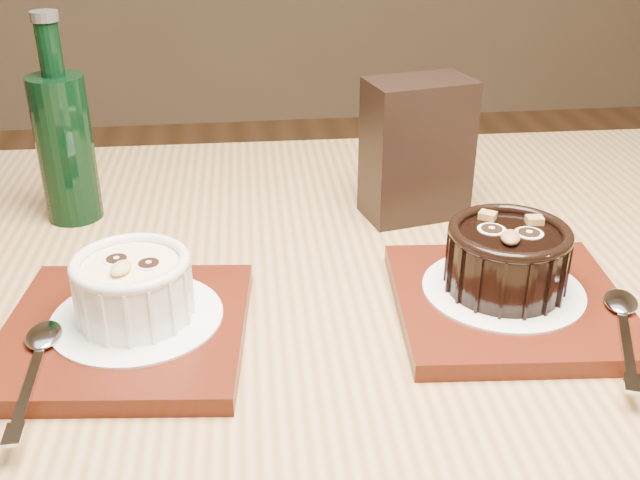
{
  "coord_description": "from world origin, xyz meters",
  "views": [
    {
      "loc": [
        -0.02,
        -0.82,
        1.08
      ],
      "look_at": [
        0.04,
        -0.31,
        0.81
      ],
      "focal_mm": 42.0,
      "sensor_mm": 36.0,
      "label": 1
    }
  ],
  "objects_px": {
    "ramekin_white": "(133,285)",
    "green_bottle": "(65,143)",
    "tray_right": "(509,303)",
    "condiment_stand": "(416,149)",
    "table": "(318,391)",
    "ramekin_dark": "(507,256)",
    "tray_left": "(125,332)"
  },
  "relations": [
    {
      "from": "ramekin_white",
      "to": "green_bottle",
      "type": "distance_m",
      "value": 0.24
    },
    {
      "from": "tray_right",
      "to": "ramekin_dark",
      "type": "bearing_deg",
      "value": 109.85
    },
    {
      "from": "ramekin_white",
      "to": "green_bottle",
      "type": "xyz_separation_m",
      "value": [
        -0.08,
        0.22,
        0.04
      ]
    },
    {
      "from": "tray_right",
      "to": "condiment_stand",
      "type": "relative_size",
      "value": 1.29
    },
    {
      "from": "tray_right",
      "to": "tray_left",
      "type": "bearing_deg",
      "value": -179.18
    },
    {
      "from": "ramekin_white",
      "to": "green_bottle",
      "type": "relative_size",
      "value": 0.43
    },
    {
      "from": "table",
      "to": "tray_right",
      "type": "height_order",
      "value": "tray_right"
    },
    {
      "from": "green_bottle",
      "to": "ramekin_white",
      "type": "bearing_deg",
      "value": -69.56
    },
    {
      "from": "tray_right",
      "to": "green_bottle",
      "type": "relative_size",
      "value": 0.88
    },
    {
      "from": "table",
      "to": "condiment_stand",
      "type": "relative_size",
      "value": 8.68
    },
    {
      "from": "table",
      "to": "condiment_stand",
      "type": "xyz_separation_m",
      "value": [
        0.12,
        0.16,
        0.16
      ]
    },
    {
      "from": "table",
      "to": "green_bottle",
      "type": "xyz_separation_m",
      "value": [
        -0.23,
        0.2,
        0.17
      ]
    },
    {
      "from": "tray_left",
      "to": "condiment_stand",
      "type": "height_order",
      "value": "condiment_stand"
    },
    {
      "from": "table",
      "to": "tray_right",
      "type": "relative_size",
      "value": 6.75
    },
    {
      "from": "ramekin_white",
      "to": "green_bottle",
      "type": "bearing_deg",
      "value": 132.23
    },
    {
      "from": "ramekin_dark",
      "to": "condiment_stand",
      "type": "relative_size",
      "value": 0.69
    },
    {
      "from": "ramekin_white",
      "to": "tray_right",
      "type": "relative_size",
      "value": 0.49
    },
    {
      "from": "tray_right",
      "to": "green_bottle",
      "type": "height_order",
      "value": "green_bottle"
    },
    {
      "from": "tray_right",
      "to": "green_bottle",
      "type": "xyz_separation_m",
      "value": [
        -0.38,
        0.23,
        0.07
      ]
    },
    {
      "from": "table",
      "to": "ramekin_white",
      "type": "relative_size",
      "value": 13.78
    },
    {
      "from": "tray_left",
      "to": "condiment_stand",
      "type": "xyz_separation_m",
      "value": [
        0.27,
        0.2,
        0.06
      ]
    },
    {
      "from": "tray_left",
      "to": "table",
      "type": "bearing_deg",
      "value": 12.84
    },
    {
      "from": "ramekin_dark",
      "to": "table",
      "type": "bearing_deg",
      "value": -167.93
    },
    {
      "from": "condiment_stand",
      "to": "green_bottle",
      "type": "relative_size",
      "value": 0.68
    },
    {
      "from": "table",
      "to": "tray_right",
      "type": "distance_m",
      "value": 0.18
    },
    {
      "from": "ramekin_dark",
      "to": "tray_right",
      "type": "bearing_deg",
      "value": -49.85
    },
    {
      "from": "ramekin_dark",
      "to": "tray_left",
      "type": "bearing_deg",
      "value": -157.26
    },
    {
      "from": "table",
      "to": "green_bottle",
      "type": "relative_size",
      "value": 5.94
    },
    {
      "from": "condiment_stand",
      "to": "green_bottle",
      "type": "distance_m",
      "value": 0.35
    },
    {
      "from": "table",
      "to": "green_bottle",
      "type": "bearing_deg",
      "value": 138.9
    },
    {
      "from": "table",
      "to": "ramekin_white",
      "type": "distance_m",
      "value": 0.2
    },
    {
      "from": "table",
      "to": "ramekin_dark",
      "type": "bearing_deg",
      "value": -8.23
    }
  ]
}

